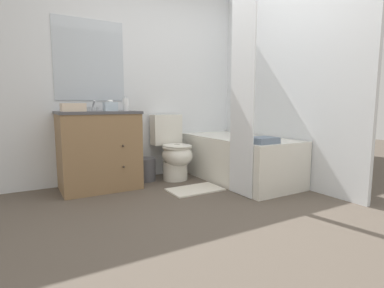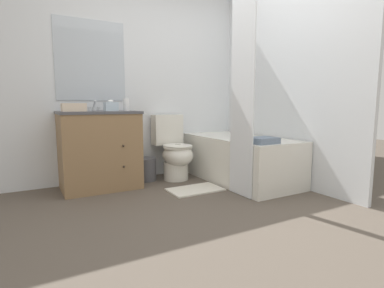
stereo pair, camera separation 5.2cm
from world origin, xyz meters
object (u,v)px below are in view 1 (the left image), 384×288
Objects in this scene: tissue_box at (110,106)px; hand_towel_folded at (73,107)px; sink_faucet at (93,108)px; soap_dispenser at (126,104)px; bath_towel_folded at (263,140)px; vanity_cabinet at (99,149)px; bath_mat at (195,189)px; bathtub at (239,158)px; wastebasket at (145,169)px; toilet at (174,151)px.

tissue_box is 0.42m from hand_towel_folded.
sink_faucet is 0.39m from soap_dispenser.
bath_towel_folded is at bearing -44.93° from soap_dispenser.
sink_faucet is at bearing 146.84° from soap_dispenser.
vanity_cabinet is 1.49× the size of bath_mat.
bath_mat is at bearing -169.83° from bathtub.
sink_faucet is 1.52m from bath_mat.
sink_faucet reaches higher than bath_towel_folded.
bath_towel_folded is (1.11, -1.10, -0.37)m from soap_dispenser.
wastebasket is at bearing 15.87° from soap_dispenser.
bath_towel_folded reaches higher than wastebasket.
bath_towel_folded is (0.86, -1.18, 0.44)m from wastebasket.
sink_faucet is 0.61× the size of hand_towel_folded.
bath_mat is (0.76, -0.59, -0.92)m from tissue_box.
bathtub is at bearing 73.69° from bath_towel_folded.
hand_towel_folded is at bearing -166.69° from wastebasket.
tissue_box is at bearing 140.45° from bath_towel_folded.
tissue_box is 0.24× the size of bath_mat.
soap_dispenser is (-0.60, 0.03, 0.59)m from toilet.
sink_faucet is 1.97m from bath_towel_folded.
toilet is at bearing -16.74° from wastebasket.
soap_dispenser is at bearing -164.13° from wastebasket.
toilet reaches higher than bath_towel_folded.
hand_towel_folded is at bearing -167.08° from tissue_box.
wastebasket is at bearing -13.73° from sink_faucet.
soap_dispenser is at bearing -0.94° from vanity_cabinet.
soap_dispenser reaches higher than hand_towel_folded.
soap_dispenser reaches higher than toilet.
bath_towel_folded is (1.70, -0.98, -0.34)m from hand_towel_folded.
tissue_box is 0.60× the size of hand_towel_folded.
tissue_box is (-1.47, 0.46, 0.65)m from bathtub.
bath_towel_folded reaches higher than bath_mat.
wastebasket is at bearing 151.45° from bathtub.
wastebasket is (-0.35, 0.11, -0.22)m from toilet.
vanity_cabinet reaches higher than bathtub.
bath_mat is (1.17, -0.49, -0.91)m from hand_towel_folded.
sink_faucet reaches higher than hand_towel_folded.
vanity_cabinet is 5.14× the size of soap_dispenser.
soap_dispenser reaches higher than bath_mat.
tissue_box reaches higher than vanity_cabinet.
toilet is 2.89× the size of wastebasket.
bathtub is (0.68, -0.46, -0.09)m from toilet.
vanity_cabinet reaches higher than wastebasket.
bath_mat is at bearing -92.84° from toilet.
tissue_box is (0.14, -0.25, 0.02)m from sink_faucet.
soap_dispenser reaches higher than bath_towel_folded.
toilet reaches higher than wastebasket.
tissue_box is 0.52× the size of bath_towel_folded.
sink_faucet is 0.44m from hand_towel_folded.
bathtub is at bearing 10.17° from bath_mat.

